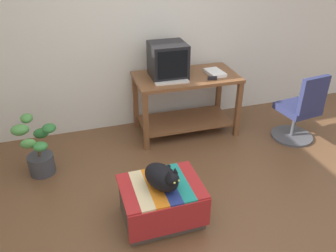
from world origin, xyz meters
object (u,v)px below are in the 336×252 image
office_chair (300,112)px  stapler (212,78)px  cat (163,177)px  potted_plant (38,151)px  ottoman_with_blanket (161,202)px  keyboard (171,81)px  book (215,73)px  desk (186,94)px  tv_monitor (168,61)px

office_chair → stapler: office_chair is taller
cat → stapler: size_ratio=4.19×
potted_plant → ottoman_with_blanket: bearing=-45.2°
keyboard → book: (0.59, 0.09, 0.01)m
desk → office_chair: bearing=-25.5°
cat → potted_plant: size_ratio=0.70×
desk → cat: size_ratio=2.78×
book → office_chair: office_chair is taller
tv_monitor → potted_plant: tv_monitor is taller
desk → cat: (-0.75, -1.48, -0.03)m
keyboard → cat: 1.45m
stapler → desk: bearing=69.1°
desk → book: 0.45m
ottoman_with_blanket → book: bearing=51.5°
office_chair → cat: bearing=15.6°
book → stapler: same height
potted_plant → tv_monitor: bearing=15.3°
ottoman_with_blanket → potted_plant: size_ratio=1.09×
book → potted_plant: (-2.16, -0.33, -0.52)m
desk → ottoman_with_blanket: bearing=-116.3°
ottoman_with_blanket → potted_plant: bearing=134.8°
potted_plant → stapler: (2.06, 0.17, 0.52)m
desk → tv_monitor: 0.50m
desk → keyboard: (-0.24, -0.15, 0.26)m
book → ottoman_with_blanket: book is taller
cat → stapler: bearing=28.1°
desk → ottoman_with_blanket: 1.67m
ottoman_with_blanket → potted_plant: (-1.05, 1.06, 0.08)m
cat → office_chair: bearing=-0.9°
potted_plant → office_chair: size_ratio=0.74×
desk → cat: desk is taller
ottoman_with_blanket → tv_monitor: bearing=70.5°
tv_monitor → ottoman_with_blanket: bearing=-108.3°
office_chair → tv_monitor: bearing=-31.6°
book → stapler: size_ratio=2.59×
potted_plant → office_chair: bearing=-4.6°
stapler → book: bearing=-13.4°
cat → stapler: (1.00, 1.26, 0.30)m
keyboard → stapler: 0.50m
desk → stapler: size_ratio=11.66×
ottoman_with_blanket → stapler: size_ratio=6.47×
ottoman_with_blanket → potted_plant: potted_plant is taller
ottoman_with_blanket → potted_plant: 1.50m
desk → office_chair: office_chair is taller
desk → potted_plant: desk is taller
keyboard → potted_plant: keyboard is taller
book → cat: 1.82m
tv_monitor → book: (0.58, -0.10, -0.18)m
desk → office_chair: 1.42m
keyboard → potted_plant: 1.67m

